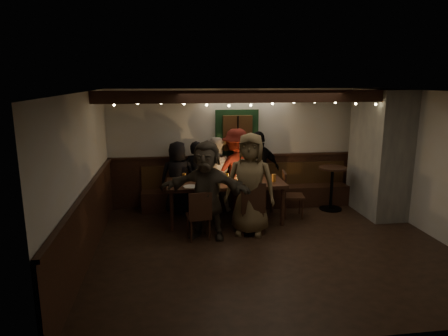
{
  "coord_description": "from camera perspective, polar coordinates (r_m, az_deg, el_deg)",
  "views": [
    {
      "loc": [
        -1.68,
        -6.15,
        2.8
      ],
      "look_at": [
        -0.6,
        1.6,
        1.05
      ],
      "focal_mm": 32.0,
      "sensor_mm": 36.0,
      "label": 1
    }
  ],
  "objects": [
    {
      "name": "chair_near_left",
      "position": [
        7.05,
        -3.55,
        -6.41
      ],
      "size": [
        0.45,
        0.45,
        0.9
      ],
      "color": "black",
      "rests_on": "ground"
    },
    {
      "name": "person_g",
      "position": [
        7.25,
        3.74,
        -2.32
      ],
      "size": [
        1.06,
        0.86,
        1.87
      ],
      "primitive_type": "imported",
      "rotation": [
        0.0,
        0.0,
        -0.33
      ],
      "color": "brown",
      "rests_on": "ground"
    },
    {
      "name": "dining_table",
      "position": [
        7.89,
        0.19,
        -2.43
      ],
      "size": [
        2.3,
        0.99,
        1.0
      ],
      "color": "black",
      "rests_on": "ground"
    },
    {
      "name": "person_f",
      "position": [
        7.05,
        -2.5,
        -3.19
      ],
      "size": [
        1.71,
        1.08,
        1.76
      ],
      "primitive_type": "imported",
      "rotation": [
        0.0,
        0.0,
        -0.37
      ],
      "color": "#41382C",
      "rests_on": "ground"
    },
    {
      "name": "person_c",
      "position": [
        8.57,
        -1.34,
        -0.87
      ],
      "size": [
        0.82,
        0.66,
        1.6
      ],
      "primitive_type": "imported",
      "rotation": [
        0.0,
        0.0,
        3.08
      ],
      "color": "#BFB3A9",
      "rests_on": "ground"
    },
    {
      "name": "person_d",
      "position": [
        8.59,
        1.8,
        -0.25
      ],
      "size": [
        1.27,
        0.9,
        1.78
      ],
      "primitive_type": "imported",
      "rotation": [
        0.0,
        0.0,
        3.37
      ],
      "color": "#48100B",
      "rests_on": "ground"
    },
    {
      "name": "high_top",
      "position": [
        8.96,
        15.16,
        -2.05
      ],
      "size": [
        0.6,
        0.6,
        0.95
      ],
      "color": "black",
      "rests_on": "ground"
    },
    {
      "name": "chair_end",
      "position": [
        8.32,
        9.24,
        -3.34
      ],
      "size": [
        0.49,
        0.49,
        0.95
      ],
      "color": "black",
      "rests_on": "ground"
    },
    {
      "name": "chair_near_right",
      "position": [
        7.3,
        4.04,
        -5.31
      ],
      "size": [
        0.45,
        0.45,
        0.99
      ],
      "color": "black",
      "rests_on": "ground"
    },
    {
      "name": "person_b",
      "position": [
        8.5,
        -3.95,
        -1.26
      ],
      "size": [
        0.66,
        0.56,
        1.53
      ],
      "primitive_type": "imported",
      "rotation": [
        0.0,
        0.0,
        2.74
      ],
      "color": "black",
      "rests_on": "ground"
    },
    {
      "name": "person_a",
      "position": [
        8.44,
        -6.57,
        -1.38
      ],
      "size": [
        0.76,
        0.5,
        1.54
      ],
      "primitive_type": "imported",
      "rotation": [
        0.0,
        0.0,
        3.13
      ],
      "color": "black",
      "rests_on": "ground"
    },
    {
      "name": "room",
      "position": [
        8.23,
        11.77,
        0.24
      ],
      "size": [
        6.02,
        5.01,
        2.62
      ],
      "color": "black",
      "rests_on": "ground"
    },
    {
      "name": "person_e",
      "position": [
        8.69,
        5.02,
        -0.36
      ],
      "size": [
        1.08,
        0.71,
        1.71
      ],
      "primitive_type": "imported",
      "rotation": [
        0.0,
        0.0,
        3.46
      ],
      "color": "black",
      "rests_on": "ground"
    }
  ]
}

